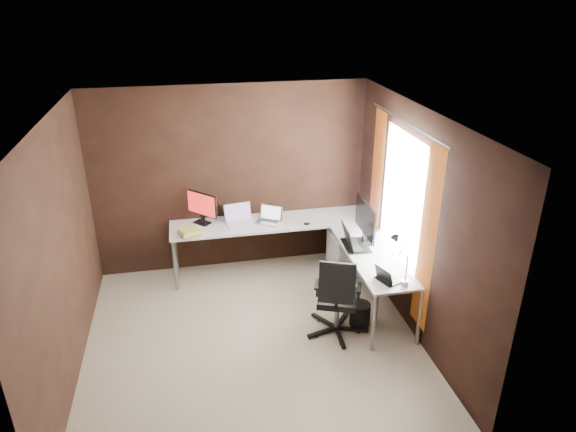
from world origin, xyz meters
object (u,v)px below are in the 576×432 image
at_px(drawer_pedestal, 346,255).
at_px(laptop_black_small, 386,278).
at_px(monitor_right, 365,220).
at_px(book_stack, 190,232).
at_px(laptop_white, 239,219).
at_px(office_chair, 337,311).
at_px(laptop_black_big, 353,242).
at_px(wastebasket, 360,314).
at_px(monitor_left, 202,206).
at_px(desk_lamp, 399,254).
at_px(laptop_silver, 270,218).

bearing_deg(drawer_pedestal, laptop_black_small, -90.63).
bearing_deg(monitor_right, book_stack, 73.80).
bearing_deg(drawer_pedestal, monitor_right, -83.36).
xyz_separation_m(laptop_white, laptop_black_small, (1.36, -1.78, -0.01)).
bearing_deg(office_chair, book_stack, 159.81).
xyz_separation_m(laptop_black_big, wastebasket, (-0.06, -0.54, -0.65)).
bearing_deg(laptop_white, drawer_pedestal, -25.76).
distance_m(laptop_black_big, book_stack, 2.03).
height_order(book_stack, wastebasket, book_stack).
distance_m(laptop_black_small, office_chair, 0.70).
relative_size(monitor_left, laptop_black_small, 1.45).
relative_size(monitor_left, desk_lamp, 0.77).
distance_m(monitor_right, laptop_silver, 1.34).
xyz_separation_m(monitor_right, laptop_silver, (-1.03, 0.82, -0.25)).
height_order(monitor_left, monitor_right, monitor_right).
bearing_deg(wastebasket, desk_lamp, -52.79).
distance_m(laptop_silver, laptop_black_big, 1.24).
distance_m(book_stack, desk_lamp, 2.65).
bearing_deg(book_stack, laptop_black_big, -20.13).
xyz_separation_m(book_stack, wastebasket, (1.85, -1.24, -0.63)).
bearing_deg(monitor_right, wastebasket, 160.39).
xyz_separation_m(monitor_left, office_chair, (1.35, -1.68, -0.68)).
bearing_deg(laptop_silver, laptop_white, -156.48).
bearing_deg(drawer_pedestal, laptop_black_big, -101.92).
distance_m(monitor_left, monitor_right, 2.12).
xyz_separation_m(monitor_left, monitor_right, (1.90, -0.96, 0.06)).
bearing_deg(laptop_black_small, office_chair, 48.27).
height_order(laptop_black_small, office_chair, office_chair).
height_order(monitor_right, laptop_white, monitor_right).
xyz_separation_m(laptop_silver, office_chair, (0.49, -1.54, -0.49)).
bearing_deg(book_stack, drawer_pedestal, -4.30).
xyz_separation_m(monitor_right, laptop_black_big, (-0.17, -0.08, -0.24)).
bearing_deg(laptop_black_big, desk_lamp, -163.90).
relative_size(monitor_right, laptop_white, 1.65).
xyz_separation_m(monitor_left, laptop_silver, (0.87, -0.14, -0.19)).
bearing_deg(laptop_silver, laptop_black_big, -13.98).
relative_size(book_stack, wastebasket, 1.11).
xyz_separation_m(monitor_left, laptop_black_small, (1.83, -1.86, -0.20)).
height_order(monitor_left, laptop_white, monitor_left).
bearing_deg(office_chair, laptop_white, 139.89).
relative_size(desk_lamp, wastebasket, 2.04).
height_order(desk_lamp, office_chair, desk_lamp).
relative_size(laptop_white, wastebasket, 1.44).
xyz_separation_m(drawer_pedestal, laptop_black_big, (-0.12, -0.55, 0.49)).
distance_m(laptop_white, laptop_silver, 0.40).
distance_m(laptop_black_small, wastebasket, 0.71).
bearing_deg(desk_lamp, monitor_right, 76.90).
height_order(monitor_right, desk_lamp, desk_lamp).
xyz_separation_m(book_stack, desk_lamp, (2.10, -1.58, 0.31)).
relative_size(laptop_black_big, book_stack, 1.42).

